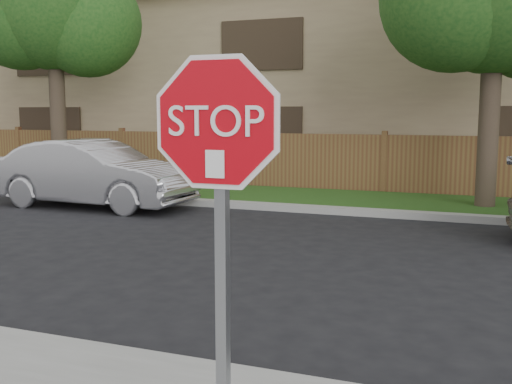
% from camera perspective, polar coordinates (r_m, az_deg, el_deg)
% --- Properties ---
extents(ground, '(90.00, 90.00, 0.00)m').
position_cam_1_polar(ground, '(5.49, -7.11, -16.11)').
color(ground, black).
rests_on(ground, ground).
extents(far_curb, '(70.00, 0.30, 0.15)m').
position_cam_1_polar(far_curb, '(12.98, 9.84, -1.88)').
color(far_curb, gray).
rests_on(far_curb, ground).
extents(grass_strip, '(70.00, 3.00, 0.12)m').
position_cam_1_polar(grass_strip, '(14.58, 11.06, -0.92)').
color(grass_strip, '#1E4714').
rests_on(grass_strip, ground).
extents(fence, '(70.00, 0.12, 1.60)m').
position_cam_1_polar(fence, '(16.07, 12.09, 2.50)').
color(fence, brown).
rests_on(fence, ground).
extents(apartment_building, '(35.20, 9.20, 7.20)m').
position_cam_1_polar(apartment_building, '(21.60, 14.57, 10.96)').
color(apartment_building, '#947D5C').
rests_on(apartment_building, ground).
extents(tree_left, '(4.80, 3.90, 7.78)m').
position_cam_1_polar(tree_left, '(18.27, -18.99, 16.79)').
color(tree_left, '#382B21').
rests_on(tree_left, ground).
extents(stop_sign, '(1.01, 0.13, 2.55)m').
position_cam_1_polar(stop_sign, '(3.26, -3.60, 0.98)').
color(stop_sign, gray).
rests_on(stop_sign, sidewalk_near).
extents(sedan_left, '(4.78, 1.80, 1.56)m').
position_cam_1_polar(sedan_left, '(14.30, -15.25, 1.70)').
color(sedan_left, silver).
rests_on(sedan_left, ground).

